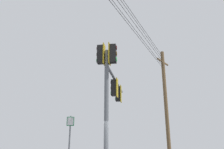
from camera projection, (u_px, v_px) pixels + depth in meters
name	position (u px, v px, depth m)	size (l,w,h in m)	color
signal_mast_assembly	(111.00, 86.00, 11.34)	(1.40, 5.62, 6.15)	slate
utility_pole_wooden	(166.00, 103.00, 20.56)	(0.86, 2.21, 10.34)	brown
route_sign_primary	(69.00, 140.00, 10.10)	(0.32, 0.17, 2.82)	slate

